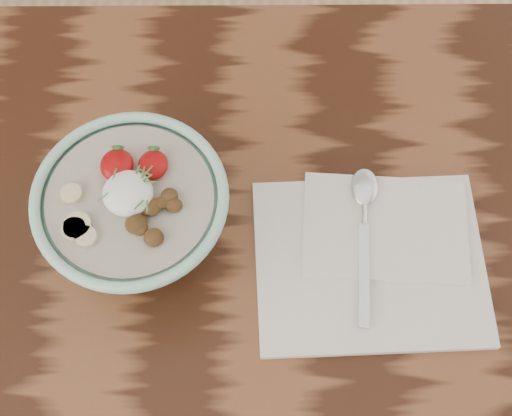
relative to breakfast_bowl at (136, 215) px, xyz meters
The scene contains 4 objects.
table 19.42cm from the breakfast_bowl, 63.92° to the right, with size 160.00×90.00×75.00cm.
breakfast_bowl is the anchor object (origin of this frame).
napkin 28.14cm from the breakfast_bowl, ahead, with size 27.58×22.80×1.65cm.
spoon 27.09cm from the breakfast_bowl, ahead, with size 3.72×20.09×1.05cm.
Camera 1 is at (8.68, -23.33, 154.55)cm, focal length 50.00 mm.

